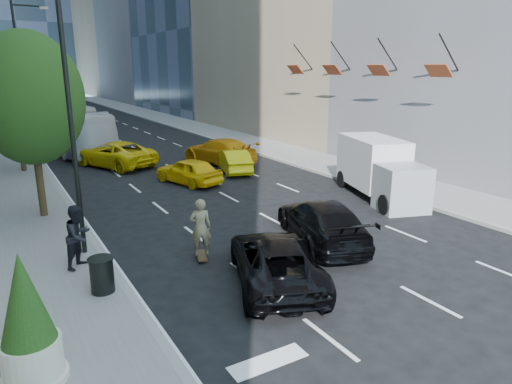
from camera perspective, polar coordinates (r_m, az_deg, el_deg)
ground at (r=15.55m, az=6.91°, el=-8.17°), size 160.00×160.00×0.00m
sidewalk_right at (r=45.73m, az=-6.03°, el=7.64°), size 4.00×120.00×0.15m
lamp_near at (r=15.44m, az=-21.95°, el=12.94°), size 2.13×0.22×10.00m
lamp_far at (r=33.34m, az=-27.05°, el=13.14°), size 2.13×0.22×10.00m
tree_near at (r=20.34m, az=-26.48°, el=10.40°), size 4.20×4.20×7.46m
tree_mid at (r=30.30m, az=-28.19°, el=11.99°), size 4.50×4.50×7.99m
tree_far at (r=43.30m, az=-29.04°, el=11.46°), size 3.90×3.90×6.92m
traffic_signal at (r=51.34m, az=-28.45°, el=11.42°), size 2.48×0.53×5.20m
facade_flags at (r=28.78m, az=12.35°, el=15.06°), size 1.85×13.30×2.05m
skateboarder at (r=15.11m, az=-6.94°, el=-4.90°), size 0.82×0.66×1.95m
black_sedan_lincoln at (r=13.54m, az=2.46°, el=-8.53°), size 4.03×5.52×1.40m
black_sedan_mercedes at (r=16.69m, az=8.20°, el=-3.66°), size 3.77×5.79×1.56m
taxi_a at (r=25.11m, az=-8.43°, el=2.64°), size 2.89×4.48×1.42m
taxi_b at (r=27.69m, az=-2.82°, el=3.94°), size 2.52×4.43×1.38m
taxi_c at (r=30.50m, az=-17.24°, el=4.56°), size 4.82×6.43×1.62m
taxi_d at (r=30.20m, az=-4.58°, el=5.13°), size 3.58×6.09×1.66m
city_bus at (r=37.12m, az=-22.45°, el=7.32°), size 4.54×12.54×3.42m
box_truck at (r=22.82m, az=15.18°, el=2.83°), size 3.86×6.25×2.82m
pedestrian_a at (r=15.13m, az=-21.29°, el=-5.16°), size 1.23×1.21×2.00m
trash_can at (r=13.45m, az=-18.69°, el=-9.87°), size 0.64×0.64×0.96m
planter_shrub at (r=10.11m, az=-26.67°, el=-14.32°), size 1.14×1.14×2.73m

